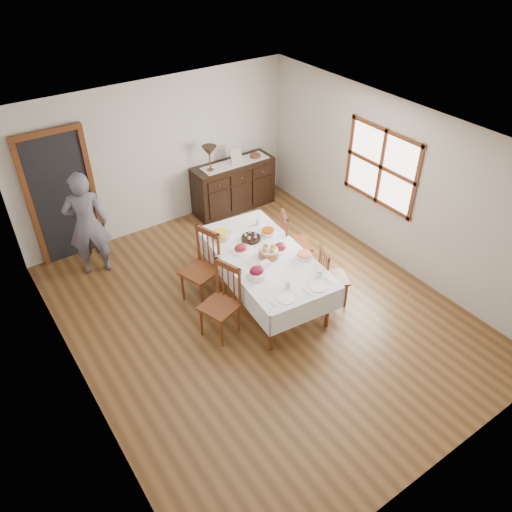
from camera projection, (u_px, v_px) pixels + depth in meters
ground at (260, 312)px, 7.20m from camera, size 6.00×6.00×0.00m
room_shell at (233, 205)px, 6.45m from camera, size 5.02×6.02×2.65m
dining_table at (264, 261)px, 7.07m from camera, size 1.35×2.35×0.77m
chair_left_near at (222, 301)px, 6.59m from camera, size 0.56×0.56×1.07m
chair_left_far at (202, 266)px, 7.17m from camera, size 0.58×0.58×1.12m
chair_right_near at (331, 276)px, 7.13m from camera, size 0.50×0.50×0.93m
chair_right_far at (292, 241)px, 7.73m from camera, size 0.58×0.58×1.05m
sideboard at (234, 186)px, 9.33m from camera, size 1.56×0.56×0.93m
person at (86, 221)px, 7.48m from camera, size 0.66×0.52×1.84m
bread_basket at (269, 252)px, 6.95m from camera, size 0.28×0.28×0.18m
egg_basket at (251, 238)px, 7.32m from camera, size 0.29×0.29×0.11m
ham_platter_a at (241, 248)px, 7.11m from camera, size 0.32×0.32×0.11m
ham_platter_b at (280, 247)px, 7.13m from camera, size 0.33×0.33×0.11m
beet_bowl at (257, 273)px, 6.59m from camera, size 0.26×0.26×0.16m
carrot_bowl at (268, 232)px, 7.42m from camera, size 0.21×0.21×0.09m
pineapple_bowl at (221, 235)px, 7.33m from camera, size 0.26×0.26×0.14m
casserole_dish at (304, 255)px, 6.96m from camera, size 0.22×0.22×0.08m
butter_dish at (265, 264)px, 6.80m from camera, size 0.15×0.10×0.07m
setting_left at (286, 294)px, 6.32m from camera, size 0.43×0.31×0.10m
setting_right at (318, 282)px, 6.51m from camera, size 0.43×0.31×0.10m
glass_far_a at (229, 232)px, 7.41m from camera, size 0.07×0.07×0.09m
glass_far_b at (258, 222)px, 7.64m from camera, size 0.07×0.07×0.10m
runner at (235, 163)px, 9.05m from camera, size 1.30×0.35×0.01m
table_lamp at (209, 152)px, 8.60m from camera, size 0.26×0.26×0.46m
picture_frame at (236, 156)px, 8.97m from camera, size 0.22×0.08×0.28m
deco_bowl at (255, 156)px, 9.23m from camera, size 0.20×0.20×0.06m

